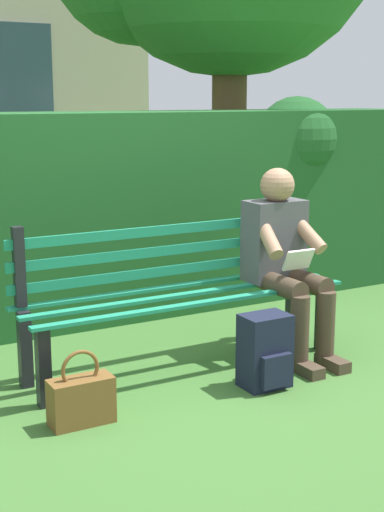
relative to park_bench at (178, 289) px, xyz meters
The scene contains 6 objects.
ground 0.49m from the park_bench, 90.00° to the left, with size 60.00×60.00×0.00m, color #3D6B2D.
park_bench is the anchor object (origin of this frame).
person_seated 0.72m from the park_bench, 164.82° to the left, with size 0.44×0.73×1.20m.
hedge_backdrop 1.30m from the park_bench, 95.18° to the right, with size 5.57×0.84×1.64m.
backpack 0.69m from the park_bench, 113.02° to the left, with size 0.27×0.27×0.43m.
handbag 1.07m from the park_bench, 32.60° to the left, with size 0.33×0.15×0.40m.
Camera 1 is at (2.12, 3.85, 1.64)m, focal length 52.51 mm.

